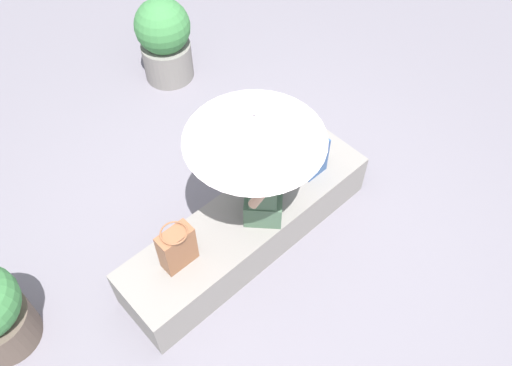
# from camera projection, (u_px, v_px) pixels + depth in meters

# --- Properties ---
(ground_plane) EXTENTS (14.00, 14.00, 0.00)m
(ground_plane) POSITION_uv_depth(u_px,v_px,m) (249.00, 241.00, 4.29)
(ground_plane) COLOR slate
(stone_bench) EXTENTS (2.20, 0.56, 0.41)m
(stone_bench) POSITION_uv_depth(u_px,v_px,m) (249.00, 227.00, 4.13)
(stone_bench) COLOR gray
(stone_bench) RESTS_ON ground
(person_seated) EXTENTS (0.48, 0.47, 0.90)m
(person_seated) POSITION_uv_depth(u_px,v_px,m) (264.00, 178.00, 3.69)
(person_seated) COLOR #47664C
(person_seated) RESTS_ON stone_bench
(parasol) EXTENTS (0.95, 0.95, 1.07)m
(parasol) POSITION_uv_depth(u_px,v_px,m) (255.00, 127.00, 3.24)
(parasol) COLOR #B7B7BC
(parasol) RESTS_ON stone_bench
(handbag_black) EXTENTS (0.21, 0.16, 0.37)m
(handbag_black) POSITION_uv_depth(u_px,v_px,m) (314.00, 157.00, 4.09)
(handbag_black) COLOR #335184
(handbag_black) RESTS_ON stone_bench
(tote_bag_canvas) EXTENTS (0.25, 0.19, 0.37)m
(tote_bag_canvas) POSITION_uv_depth(u_px,v_px,m) (177.00, 247.00, 3.57)
(tote_bag_canvas) COLOR brown
(tote_bag_canvas) RESTS_ON stone_bench
(planter_far) EXTENTS (0.56, 0.56, 0.89)m
(planter_far) POSITION_uv_depth(u_px,v_px,m) (164.00, 39.00, 5.23)
(planter_far) COLOR gray
(planter_far) RESTS_ON ground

